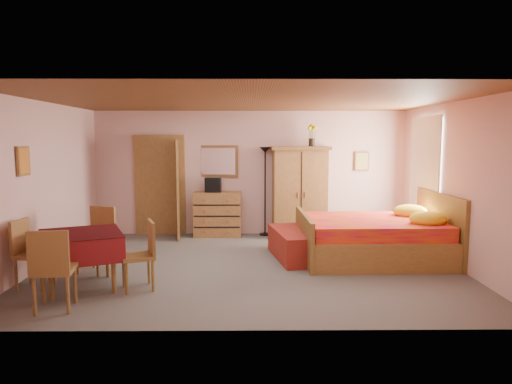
{
  "coord_description": "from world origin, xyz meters",
  "views": [
    {
      "loc": [
        0.03,
        -7.11,
        2.0
      ],
      "look_at": [
        0.1,
        0.3,
        1.15
      ],
      "focal_mm": 32.0,
      "sensor_mm": 36.0,
      "label": 1
    }
  ],
  "objects_px": {
    "dining_table": "(81,261)",
    "chest_of_drawers": "(218,214)",
    "chair_east": "(138,256)",
    "bench": "(292,245)",
    "wardrobe": "(299,192)",
    "floor_lamp": "(265,191)",
    "wall_mirror": "(218,161)",
    "bed": "(372,226)",
    "chair_south": "(54,269)",
    "chair_north": "(95,240)",
    "chair_west": "(35,254)",
    "stereo": "(213,185)",
    "sunflower_vase": "(312,135)"
  },
  "relations": [
    {
      "from": "dining_table",
      "to": "chest_of_drawers",
      "type": "bearing_deg",
      "value": 64.77
    },
    {
      "from": "dining_table",
      "to": "chair_east",
      "type": "relative_size",
      "value": 1.13
    },
    {
      "from": "bench",
      "to": "chair_east",
      "type": "xyz_separation_m",
      "value": [
        -2.21,
        -1.58,
        0.22
      ]
    },
    {
      "from": "wardrobe",
      "to": "floor_lamp",
      "type": "bearing_deg",
      "value": 163.29
    },
    {
      "from": "wall_mirror",
      "to": "bed",
      "type": "distance_m",
      "value": 3.59
    },
    {
      "from": "chair_south",
      "to": "chair_north",
      "type": "distance_m",
      "value": 1.52
    },
    {
      "from": "wall_mirror",
      "to": "chair_east",
      "type": "bearing_deg",
      "value": -99.38
    },
    {
      "from": "floor_lamp",
      "to": "chair_east",
      "type": "bearing_deg",
      "value": -117.38
    },
    {
      "from": "wardrobe",
      "to": "chair_west",
      "type": "relative_size",
      "value": 2.0
    },
    {
      "from": "chest_of_drawers",
      "to": "floor_lamp",
      "type": "height_order",
      "value": "floor_lamp"
    },
    {
      "from": "floor_lamp",
      "to": "bench",
      "type": "distance_m",
      "value": 2.08
    },
    {
      "from": "wall_mirror",
      "to": "chair_west",
      "type": "relative_size",
      "value": 0.91
    },
    {
      "from": "dining_table",
      "to": "chair_north",
      "type": "height_order",
      "value": "chair_north"
    },
    {
      "from": "wall_mirror",
      "to": "stereo",
      "type": "height_order",
      "value": "wall_mirror"
    },
    {
      "from": "floor_lamp",
      "to": "chair_east",
      "type": "xyz_separation_m",
      "value": [
        -1.81,
        -3.49,
        -0.46
      ]
    },
    {
      "from": "wardrobe",
      "to": "chair_south",
      "type": "distance_m",
      "value": 5.25
    },
    {
      "from": "wardrobe",
      "to": "bench",
      "type": "height_order",
      "value": "wardrobe"
    },
    {
      "from": "stereo",
      "to": "chair_north",
      "type": "relative_size",
      "value": 0.33
    },
    {
      "from": "bed",
      "to": "wardrobe",
      "type": "bearing_deg",
      "value": 119.17
    },
    {
      "from": "sunflower_vase",
      "to": "chair_north",
      "type": "bearing_deg",
      "value": -144.76
    },
    {
      "from": "floor_lamp",
      "to": "wardrobe",
      "type": "bearing_deg",
      "value": -13.85
    },
    {
      "from": "bed",
      "to": "bench",
      "type": "relative_size",
      "value": 1.68
    },
    {
      "from": "chest_of_drawers",
      "to": "chair_west",
      "type": "height_order",
      "value": "chair_west"
    },
    {
      "from": "dining_table",
      "to": "chair_south",
      "type": "bearing_deg",
      "value": -91.74
    },
    {
      "from": "wardrobe",
      "to": "chair_north",
      "type": "xyz_separation_m",
      "value": [
        -3.35,
        -2.53,
        -0.44
      ]
    },
    {
      "from": "bed",
      "to": "wall_mirror",
      "type": "bearing_deg",
      "value": 141.38
    },
    {
      "from": "bench",
      "to": "chair_north",
      "type": "bearing_deg",
      "value": -165.64
    },
    {
      "from": "chair_west",
      "to": "chair_east",
      "type": "bearing_deg",
      "value": 90.61
    },
    {
      "from": "bench",
      "to": "chair_north",
      "type": "height_order",
      "value": "chair_north"
    },
    {
      "from": "bench",
      "to": "bed",
      "type": "bearing_deg",
      "value": -1.49
    },
    {
      "from": "wardrobe",
      "to": "chair_east",
      "type": "xyz_separation_m",
      "value": [
        -2.51,
        -3.32,
        -0.47
      ]
    },
    {
      "from": "chest_of_drawers",
      "to": "wardrobe",
      "type": "distance_m",
      "value": 1.76
    },
    {
      "from": "chest_of_drawers",
      "to": "wall_mirror",
      "type": "bearing_deg",
      "value": 90.04
    },
    {
      "from": "floor_lamp",
      "to": "wardrobe",
      "type": "distance_m",
      "value": 0.72
    },
    {
      "from": "floor_lamp",
      "to": "stereo",
      "type": "bearing_deg",
      "value": -175.98
    },
    {
      "from": "chair_south",
      "to": "chair_north",
      "type": "relative_size",
      "value": 1.0
    },
    {
      "from": "dining_table",
      "to": "chair_north",
      "type": "xyz_separation_m",
      "value": [
        -0.06,
        0.75,
        0.11
      ]
    },
    {
      "from": "wardrobe",
      "to": "chair_west",
      "type": "height_order",
      "value": "wardrobe"
    },
    {
      "from": "chest_of_drawers",
      "to": "stereo",
      "type": "distance_m",
      "value": 0.62
    },
    {
      "from": "dining_table",
      "to": "chair_south",
      "type": "distance_m",
      "value": 0.78
    },
    {
      "from": "sunflower_vase",
      "to": "chair_west",
      "type": "height_order",
      "value": "sunflower_vase"
    },
    {
      "from": "stereo",
      "to": "wardrobe",
      "type": "distance_m",
      "value": 1.79
    },
    {
      "from": "wall_mirror",
      "to": "bed",
      "type": "bearing_deg",
      "value": -34.23
    },
    {
      "from": "sunflower_vase",
      "to": "chair_south",
      "type": "xyz_separation_m",
      "value": [
        -3.55,
        -4.05,
        -1.6
      ]
    },
    {
      "from": "chair_south",
      "to": "sunflower_vase",
      "type": "bearing_deg",
      "value": 40.24
    },
    {
      "from": "chair_east",
      "to": "stereo",
      "type": "bearing_deg",
      "value": -33.35
    },
    {
      "from": "bench",
      "to": "dining_table",
      "type": "bearing_deg",
      "value": -152.91
    },
    {
      "from": "dining_table",
      "to": "wardrobe",
      "type": "bearing_deg",
      "value": 44.88
    },
    {
      "from": "bed",
      "to": "chest_of_drawers",
      "type": "bearing_deg",
      "value": 144.25
    },
    {
      "from": "chest_of_drawers",
      "to": "chair_east",
      "type": "bearing_deg",
      "value": -103.39
    }
  ]
}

